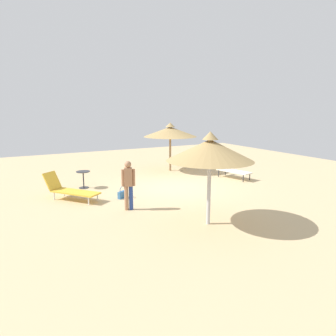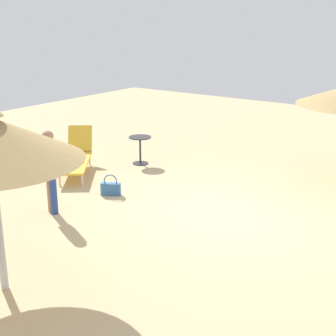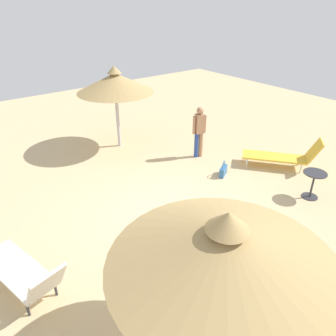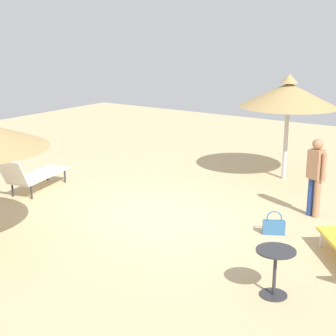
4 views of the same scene
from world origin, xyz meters
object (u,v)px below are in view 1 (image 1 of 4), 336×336
side_table_round (83,177)px  parasol_umbrella_back (170,132)px  person_standing_center (128,183)px  parasol_umbrella_far_left (210,150)px  lounge_chair_near_right (229,169)px  lounge_chair_far_right (69,189)px  handbag (123,194)px

side_table_round → parasol_umbrella_back: bearing=106.6°
person_standing_center → parasol_umbrella_far_left: bearing=34.5°
lounge_chair_near_right → lounge_chair_far_right: (0.08, -7.31, -0.05)m
side_table_round → handbag: bearing=23.3°
parasol_umbrella_far_left → person_standing_center: (-2.22, -1.53, -1.21)m
parasol_umbrella_far_left → lounge_chair_near_right: parasol_umbrella_far_left is taller
lounge_chair_near_right → handbag: lounge_chair_near_right is taller
parasol_umbrella_far_left → lounge_chair_far_right: parasol_umbrella_far_left is taller
lounge_chair_near_right → person_standing_center: size_ratio=1.28×
person_standing_center → lounge_chair_far_right: bearing=-144.5°
lounge_chair_far_right → person_standing_center: 2.58m
lounge_chair_far_right → parasol_umbrella_back: bearing=116.6°
lounge_chair_near_right → lounge_chair_far_right: lounge_chair_near_right is taller
handbag → side_table_round: size_ratio=0.65×
parasol_umbrella_far_left → side_table_round: parasol_umbrella_far_left is taller
parasol_umbrella_far_left → lounge_chair_near_right: size_ratio=1.28×
parasol_umbrella_far_left → person_standing_center: size_ratio=1.64×
parasol_umbrella_back → side_table_round: bearing=-73.4°
parasol_umbrella_back → handbag: 5.60m
parasol_umbrella_back → side_table_round: size_ratio=3.89×
parasol_umbrella_back → side_table_round: (1.44, -4.81, -1.55)m
lounge_chair_near_right → lounge_chair_far_right: bearing=-89.4°
parasol_umbrella_back → person_standing_center: bearing=-40.5°
lounge_chair_near_right → handbag: 5.64m
lounge_chair_far_right → person_standing_center: size_ratio=1.27×
parasol_umbrella_back → parasol_umbrella_far_left: bearing=-20.4°
parasol_umbrella_far_left → side_table_round: size_ratio=3.74×
handbag → lounge_chair_far_right: bearing=-112.8°
parasol_umbrella_far_left → lounge_chair_far_right: bearing=-145.0°
person_standing_center → side_table_round: bearing=-169.4°
person_standing_center → side_table_round: person_standing_center is taller
lounge_chair_far_right → side_table_round: (-1.38, 0.83, 0.09)m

